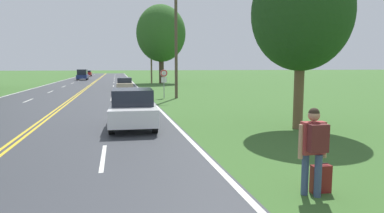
# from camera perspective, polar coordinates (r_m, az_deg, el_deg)

# --- Properties ---
(hitchhiker_person) EXTENTS (0.62, 0.44, 1.82)m
(hitchhiker_person) POSITION_cam_1_polar(r_m,az_deg,el_deg) (7.29, 19.65, -5.75)
(hitchhiker_person) COLOR #38476B
(hitchhiker_person) RESTS_ON ground
(suitcase) EXTENTS (0.43, 0.19, 0.64)m
(suitcase) POSITION_cam_1_polar(r_m,az_deg,el_deg) (7.79, 20.66, -11.22)
(suitcase) COLOR maroon
(suitcase) RESTS_ON ground
(traffic_sign) EXTENTS (0.60, 0.10, 2.35)m
(traffic_sign) POSITION_cam_1_polar(r_m,az_deg,el_deg) (28.01, -4.70, 4.98)
(traffic_sign) COLOR gray
(traffic_sign) RESTS_ON ground
(utility_pole_midground) EXTENTS (1.80, 0.24, 8.92)m
(utility_pole_midground) POSITION_cam_1_polar(r_m,az_deg,el_deg) (28.03, -2.67, 10.84)
(utility_pole_midground) COLOR brown
(utility_pole_midground) RESTS_ON ground
(utility_pole_far) EXTENTS (1.80, 0.24, 8.15)m
(utility_pole_far) POSITION_cam_1_polar(r_m,az_deg,el_deg) (52.55, -6.81, 8.49)
(utility_pole_far) COLOR brown
(utility_pole_far) RESTS_ON ground
(tree_behind_sign) EXTENTS (7.37, 7.37, 11.71)m
(tree_behind_sign) POSITION_cam_1_polar(r_m,az_deg,el_deg) (52.57, -5.18, 12.02)
(tree_behind_sign) COLOR #473828
(tree_behind_sign) RESTS_ON ground
(tree_mid_treeline) EXTENTS (4.09, 4.09, 7.13)m
(tree_mid_treeline) POSITION_cam_1_polar(r_m,az_deg,el_deg) (15.12, 17.80, 14.53)
(tree_mid_treeline) COLOR brown
(tree_mid_treeline) RESTS_ON ground
(car_white_sedan_approaching) EXTENTS (2.05, 4.24, 1.65)m
(car_white_sedan_approaching) POSITION_cam_1_polar(r_m,az_deg,el_deg) (14.86, -9.83, -0.27)
(car_white_sedan_approaching) COLOR black
(car_white_sedan_approaching) RESTS_ON ground
(car_champagne_sedan_mid_near) EXTENTS (1.77, 4.75, 1.34)m
(car_champagne_sedan_mid_near) POSITION_cam_1_polar(r_m,az_deg,el_deg) (38.31, -11.18, 3.78)
(car_champagne_sedan_mid_near) COLOR black
(car_champagne_sedan_mid_near) RESTS_ON ground
(car_dark_blue_van_mid_far) EXTENTS (1.86, 4.66, 1.97)m
(car_dark_blue_van_mid_far) POSITION_cam_1_polar(r_m,az_deg,el_deg) (67.06, -17.79, 5.09)
(car_dark_blue_van_mid_far) COLOR black
(car_dark_blue_van_mid_far) RESTS_ON ground
(car_red_hatchback_receding) EXTENTS (1.87, 3.97, 1.47)m
(car_red_hatchback_receding) POSITION_cam_1_polar(r_m,az_deg,el_deg) (90.04, -16.99, 5.34)
(car_red_hatchback_receding) COLOR black
(car_red_hatchback_receding) RESTS_ON ground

